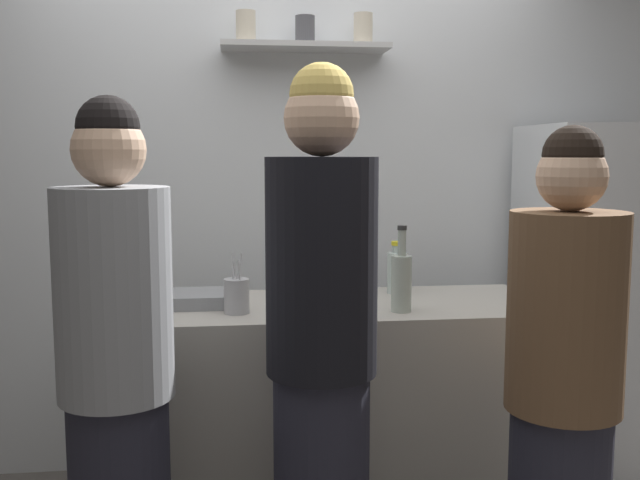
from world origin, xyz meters
TOP-DOWN VIEW (x-y plane):
  - back_wall_assembly at (0.00, 1.25)m, footprint 4.80×0.32m
  - refrigerator at (1.42, 0.85)m, footprint 0.63×0.59m
  - counter at (0.10, 0.53)m, footprint 1.74×0.64m
  - baking_pan at (-0.44, 0.57)m, footprint 0.34×0.24m
  - utensil_holder at (-0.23, 0.41)m, footprint 0.09×0.09m
  - wine_bottle_green_glass at (0.16, 0.65)m, footprint 0.07×0.07m
  - wine_bottle_pale_glass at (0.38, 0.36)m, footprint 0.08×0.08m
  - water_bottle_plastic at (0.45, 0.71)m, footprint 0.09×0.09m
  - person_brown_jacket at (0.73, -0.23)m, footprint 0.34×0.34m
  - person_grey_hoodie at (-0.58, -0.07)m, footprint 0.34×0.34m
  - person_blonde at (0.03, -0.06)m, footprint 0.34×0.34m

SIDE VIEW (x-z plane):
  - counter at x=0.10m, z-range 0.00..0.92m
  - person_brown_jacket at x=0.73m, z-range -0.01..1.57m
  - refrigerator at x=1.42m, z-range 0.00..1.63m
  - person_grey_hoodie at x=-0.58m, z-range -0.01..1.66m
  - person_blonde at x=0.03m, z-range 0.00..1.77m
  - baking_pan at x=-0.44m, z-range 0.92..0.97m
  - utensil_holder at x=-0.23m, z-range 0.88..1.10m
  - water_bottle_plastic at x=0.45m, z-range 0.91..1.13m
  - wine_bottle_green_glass at x=0.16m, z-range 0.88..1.17m
  - wine_bottle_pale_glass at x=0.38m, z-range 0.88..1.20m
  - back_wall_assembly at x=0.00m, z-range 0.00..2.60m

